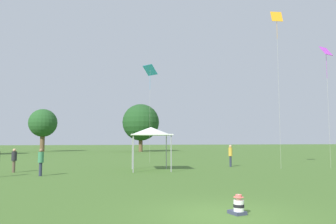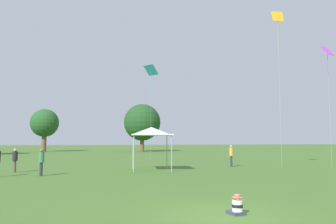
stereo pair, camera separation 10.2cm
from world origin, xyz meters
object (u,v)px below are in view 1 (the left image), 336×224
Objects in this scene: person_standing_3 at (230,153)px; canopy_tent at (151,131)px; kite_1 at (150,72)px; person_standing_0 at (14,158)px; person_standing_1 at (41,160)px; kite_3 at (326,55)px; distant_tree_1 at (43,123)px; seated_toddler at (238,206)px; kite_0 at (277,23)px; distant_tree_0 at (141,122)px.

canopy_tent is at bearing -49.29° from person_standing_3.
kite_1 reaches higher than person_standing_3.
person_standing_1 is at bearing 58.29° from person_standing_0.
kite_1 is at bearing 147.55° from person_standing_0.
person_standing_1 is 0.17× the size of kite_3.
canopy_tent reaches higher than person_standing_3.
kite_3 is 53.28m from distant_tree_1.
kite_0 is (10.00, 13.74, 11.39)m from seated_toddler.
kite_1 reaches higher than distant_tree_0.
canopy_tent is 0.25× the size of kite_0.
person_standing_3 is 0.14× the size of kite_0.
person_standing_1 is (2.14, -2.80, 0.03)m from person_standing_0.
distant_tree_1 is at bearing 167.42° from distant_tree_0.
seated_toddler is 21.43m from kite_3.
kite_1 is 1.05× the size of distant_tree_0.
kite_0 is 1.35× the size of distant_tree_0.
person_standing_3 is at bearing -175.58° from kite_3.
canopy_tent is (7.28, 2.09, 1.84)m from person_standing_1.
kite_0 is at bearing -130.90° from kite_1.
kite_3 reaches higher than kite_1.
kite_0 reaches higher than kite_1.
person_standing_0 is 16.54m from person_standing_3.
person_standing_3 is (7.00, 16.43, 0.86)m from seated_toddler.
person_standing_0 is at bearing -134.29° from person_standing_1.
person_standing_1 is at bearing -164.00° from canopy_tent.
kite_0 reaches higher than distant_tree_1.
person_standing_1 is (-7.36, 12.45, 0.76)m from seated_toddler.
person_standing_3 is at bearing 54.27° from seated_toddler.
person_standing_3 reaches higher than person_standing_1.
distant_tree_0 is (-9.26, 41.04, -3.46)m from kite_3.
person_standing_0 is 0.13× the size of kite_0.
person_standing_1 is 0.20× the size of distant_tree_1.
person_standing_1 is 0.13× the size of kite_0.
seated_toddler is at bearing 38.96° from person_standing_1.
distant_tree_1 is (-4.28, 43.33, 4.55)m from person_standing_0.
kite_3 reaches higher than canopy_tent.
canopy_tent is at bearing -133.55° from kite_0.
distant_tree_1 is (-13.70, 44.05, 2.68)m from canopy_tent.
person_standing_3 is 12.02m from kite_1.
kite_1 is (1.34, 23.30, 8.94)m from seated_toddler.
kite_3 reaches higher than seated_toddler.
distant_tree_0 is at bearing 148.12° from kite_0.
kite_3 is at bearing -120.79° from kite_1.
distant_tree_1 is (-20.78, 42.15, 4.42)m from person_standing_3.
distant_tree_1 is at bearing 90.56° from seated_toddler.
distant_tree_1 is at bearing 149.21° from kite_3.
person_standing_1 is at bearing -106.30° from distant_tree_0.
kite_1 is at bearing 149.62° from person_standing_1.
seated_toddler is 17.88m from person_standing_3.
kite_3 is at bearing 100.82° from person_standing_1.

